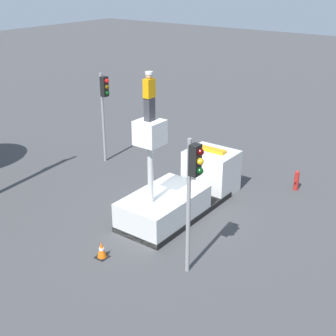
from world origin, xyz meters
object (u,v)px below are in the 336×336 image
at_px(traffic_light_across, 104,100).
at_px(fire_hydrant, 296,180).
at_px(worker, 149,96).
at_px(traffic_cone_rear, 102,250).
at_px(bucket_truck, 183,192).
at_px(traffic_light_pole, 193,181).

xyz_separation_m(traffic_light_across, fire_hydrant, (2.64, -9.44, -2.86)).
bearing_deg(worker, traffic_cone_rear, 175.04).
distance_m(bucket_truck, traffic_light_pole, 5.20).
distance_m(traffic_light_pole, fire_hydrant, 8.72).
xyz_separation_m(traffic_light_pole, traffic_light_across, (5.57, 9.11, -0.05)).
bearing_deg(traffic_light_pole, worker, 63.62).
xyz_separation_m(fire_hydrant, traffic_cone_rear, (-9.37, 3.36, -0.17)).
bearing_deg(traffic_light_pole, traffic_light_across, 58.54).
height_order(worker, traffic_light_across, worker).
distance_m(traffic_light_pole, traffic_cone_rear, 4.47).
bearing_deg(bucket_truck, traffic_light_pole, -141.70).
bearing_deg(worker, bucket_truck, 0.00).
height_order(traffic_light_across, traffic_cone_rear, traffic_light_across).
bearing_deg(traffic_cone_rear, traffic_light_across, 42.11).
height_order(fire_hydrant, traffic_cone_rear, fire_hydrant).
height_order(bucket_truck, fire_hydrant, bucket_truck).
bearing_deg(fire_hydrant, worker, 155.33).
bearing_deg(traffic_cone_rear, worker, -4.96).
relative_size(bucket_truck, traffic_cone_rear, 9.87).
bearing_deg(worker, traffic_light_pole, -116.38).
height_order(traffic_light_across, fire_hydrant, traffic_light_across).
bearing_deg(worker, fire_hydrant, -24.67).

